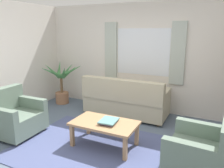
{
  "coord_description": "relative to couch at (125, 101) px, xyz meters",
  "views": [
    {
      "loc": [
        1.65,
        -2.85,
        1.94
      ],
      "look_at": [
        -0.08,
        0.7,
        0.98
      ],
      "focal_mm": 34.99,
      "sensor_mm": 36.0,
      "label": 1
    }
  ],
  "objects": [
    {
      "name": "coffee_table",
      "position": [
        0.22,
        -1.44,
        0.01
      ],
      "size": [
        1.1,
        0.64,
        0.44
      ],
      "color": "#A87F56",
      "rests_on": "ground_plane"
    },
    {
      "name": "book_stack_on_table",
      "position": [
        0.3,
        -1.43,
        0.1
      ],
      "size": [
        0.3,
        0.35,
        0.05
      ],
      "color": "#7F478C",
      "rests_on": "coffee_table"
    },
    {
      "name": "armchair_right",
      "position": [
        1.8,
        -1.59,
        -0.01
      ],
      "size": [
        0.88,
        0.89,
        0.88
      ],
      "rotation": [
        0.0,
        0.0,
        -1.64
      ],
      "color": "slate",
      "rests_on": "ground_plane"
    },
    {
      "name": "area_rug",
      "position": [
        0.19,
        -1.61,
        -0.36
      ],
      "size": [
        2.8,
        1.96,
        0.01
      ],
      "primitive_type": "cube",
      "color": "#4C5684",
      "rests_on": "ground_plane"
    },
    {
      "name": "ground_plane",
      "position": [
        0.19,
        -1.61,
        -0.37
      ],
      "size": [
        6.24,
        6.24,
        0.0
      ],
      "primitive_type": "plane",
      "color": "slate"
    },
    {
      "name": "window_with_curtains",
      "position": [
        0.19,
        0.56,
        1.08
      ],
      "size": [
        1.98,
        0.07,
        1.4
      ],
      "color": "white"
    },
    {
      "name": "potted_plant",
      "position": [
        -1.91,
        0.11,
        0.18
      ],
      "size": [
        1.13,
        0.97,
        1.16
      ],
      "color": "#9E6B4C",
      "rests_on": "ground_plane"
    },
    {
      "name": "couch",
      "position": [
        0.0,
        0.0,
        0.0
      ],
      "size": [
        1.9,
        0.82,
        0.92
      ],
      "rotation": [
        0.0,
        0.0,
        3.14
      ],
      "color": "#BCB293",
      "rests_on": "ground_plane"
    },
    {
      "name": "wall_back",
      "position": [
        0.19,
        0.65,
        0.93
      ],
      "size": [
        5.32,
        0.12,
        2.6
      ],
      "primitive_type": "cube",
      "color": "silver",
      "rests_on": "ground_plane"
    },
    {
      "name": "armchair_left",
      "position": [
        -1.55,
        -1.78,
        -0.01
      ],
      "size": [
        0.84,
        0.86,
        0.88
      ],
      "rotation": [
        0.0,
        0.0,
        1.59
      ],
      "color": "slate",
      "rests_on": "ground_plane"
    }
  ]
}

